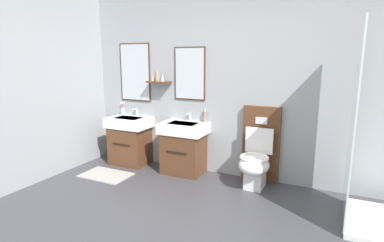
{
  "coord_description": "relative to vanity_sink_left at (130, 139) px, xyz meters",
  "views": [
    {
      "loc": [
        1.16,
        -1.97,
        1.6
      ],
      "look_at": [
        -0.59,
        1.69,
        0.78
      ],
      "focal_mm": 28.99,
      "sensor_mm": 36.0,
      "label": 1
    }
  ],
  "objects": [
    {
      "name": "bath_mat",
      "position": [
        -0.0,
        -0.58,
        -0.37
      ],
      "size": [
        0.68,
        0.44,
        0.01
      ],
      "primitive_type": "cube",
      "color": "#9E9993",
      "rests_on": "ground"
    },
    {
      "name": "wall_back",
      "position": [
        1.66,
        0.25,
        0.99
      ],
      "size": [
        4.87,
        0.27,
        2.75
      ],
      "color": "#999EA3",
      "rests_on": "ground"
    },
    {
      "name": "vanity_sink_left",
      "position": [
        0.0,
        0.0,
        0.0
      ],
      "size": [
        0.64,
        0.47,
        0.72
      ],
      "color": "#56331E",
      "rests_on": "ground"
    },
    {
      "name": "vanity_sink_right",
      "position": [
        0.93,
        0.0,
        0.0
      ],
      "size": [
        0.64,
        0.47,
        0.72
      ],
      "color": "#56331E",
      "rests_on": "ground"
    },
    {
      "name": "toothbrush_cup",
      "position": [
        -0.24,
        0.15,
        0.4
      ],
      "size": [
        0.07,
        0.07,
        0.21
      ],
      "color": "silver",
      "rests_on": "vanity_sink_left"
    },
    {
      "name": "toilet",
      "position": [
        1.97,
        -0.01,
        -0.0
      ],
      "size": [
        0.48,
        0.62,
        1.0
      ],
      "color": "#56331E",
      "rests_on": "ground"
    },
    {
      "name": "soap_dispenser",
      "position": [
        1.17,
        0.16,
        0.42
      ],
      "size": [
        0.06,
        0.06,
        0.19
      ],
      "color": "gray",
      "rests_on": "vanity_sink_right"
    },
    {
      "name": "shower_tray",
      "position": [
        3.27,
        -0.46,
        0.03
      ],
      "size": [
        0.95,
        0.84,
        1.95
      ],
      "color": "white",
      "rests_on": "ground"
    },
    {
      "name": "tap_on_right_sink",
      "position": [
        0.93,
        0.17,
        0.41
      ],
      "size": [
        0.03,
        0.13,
        0.11
      ],
      "color": "silver",
      "rests_on": "vanity_sink_right"
    },
    {
      "name": "tap_on_left_sink",
      "position": [
        -0.0,
        0.17,
        0.41
      ],
      "size": [
        0.03,
        0.13,
        0.11
      ],
      "color": "silver",
      "rests_on": "vanity_sink_left"
    }
  ]
}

